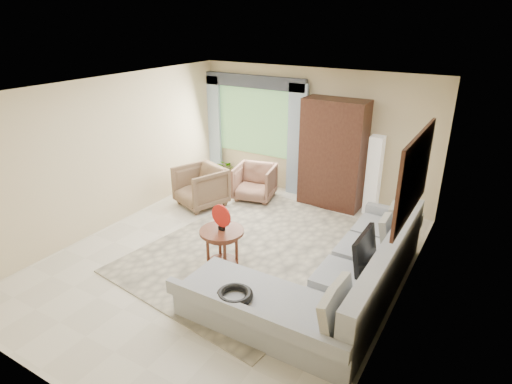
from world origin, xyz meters
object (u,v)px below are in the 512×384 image
Objects in this scene: sectional_sofa at (336,283)px; armoire at (333,154)px; armchair_left at (200,186)px; armchair_right at (255,182)px; potted_plant at (227,170)px; tv_screen at (365,251)px; coffee_table at (222,249)px; floor_lamp at (374,175)px.

sectional_sofa is 3.24m from armoire.
armchair_right is at bearing 67.85° from armchair_left.
potted_plant is (-0.36, 1.42, -0.15)m from armchair_left.
tv_screen is (0.27, 0.25, 0.44)m from sectional_sofa.
armoire reaches higher than tv_screen.
armchair_right is 1.63× the size of potted_plant.
coffee_table is 0.31× the size of armoire.
armchair_right is at bearing 138.33° from sectional_sofa.
sectional_sofa is 5.34× the size of coffee_table.
armoire is (1.44, 0.52, 0.69)m from armchair_right.
sectional_sofa is at bearing -54.69° from armchair_right.
potted_plant is 0.32× the size of floor_lamp.
tv_screen is 1.53× the size of potted_plant.
armchair_left is at bearing -145.32° from armchair_right.
tv_screen is 3.06m from armoire.
tv_screen is at bearing -48.94° from armchair_right.
floor_lamp is (1.29, 3.08, 0.41)m from coffee_table.
floor_lamp reaches higher than coffee_table.
coffee_table is at bearing -24.48° from armchair_left.
tv_screen is at bearing 10.72° from coffee_table.
potted_plant is at bearing 141.83° from sectional_sofa.
sectional_sofa is 4.41× the size of armchair_right.
armchair_right is at bearing -28.17° from potted_plant.
floor_lamp is (0.80, 0.06, -0.30)m from armoire.
tv_screen reaches higher than potted_plant.
armoire is (-1.23, 2.90, 0.77)m from sectional_sofa.
coffee_table is at bearing -56.38° from potted_plant.
potted_plant is at bearing 124.30° from armchair_left.
potted_plant is at bearing 123.62° from coffee_table.
tv_screen reaches higher than coffee_table.
sectional_sofa is 3.58m from armchair_right.
tv_screen is 2.80m from floor_lamp.
tv_screen is 0.85× the size of armchair_left.
tv_screen is at bearing -60.47° from armoire.
floor_lamp is (-0.70, 2.71, 0.03)m from tv_screen.
potted_plant is at bearing 178.36° from armoire.
armchair_right is 1.68m from armoire.
armchair_left reaches higher than coffee_table.
armoire is at bearing 6.84° from armchair_right.
floor_lamp is at bearing -0.22° from potted_plant.
floor_lamp is at bearing 104.49° from tv_screen.
sectional_sofa is 1.65× the size of armoire.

